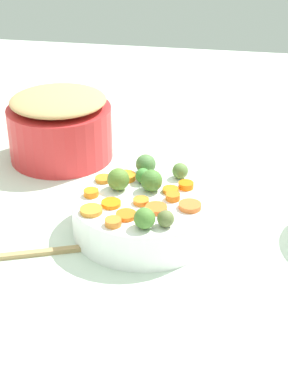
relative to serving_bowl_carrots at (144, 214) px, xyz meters
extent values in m
cube|color=silver|center=(-0.02, 0.03, -0.05)|extent=(2.40, 2.40, 0.02)
cylinder|color=white|center=(0.00, 0.00, 0.00)|extent=(0.26, 0.26, 0.07)
cylinder|color=red|center=(-0.24, 0.27, 0.02)|extent=(0.23, 0.23, 0.12)
ellipsoid|color=tan|center=(-0.24, 0.27, 0.10)|extent=(0.21, 0.21, 0.03)
cylinder|color=orange|center=(-0.09, 0.05, 0.04)|extent=(0.03, 0.03, 0.01)
cylinder|color=orange|center=(0.05, 0.00, 0.04)|extent=(0.03, 0.03, 0.01)
cylinder|color=orange|center=(0.00, -0.02, 0.04)|extent=(0.03, 0.03, 0.01)
cylinder|color=orange|center=(0.07, 0.05, 0.04)|extent=(0.03, 0.03, 0.01)
cylinder|color=orange|center=(-0.05, 0.06, 0.04)|extent=(0.05, 0.05, 0.01)
cylinder|color=orange|center=(-0.03, -0.10, 0.04)|extent=(0.04, 0.04, 0.01)
cylinder|color=orange|center=(-0.09, -0.01, 0.04)|extent=(0.04, 0.04, 0.01)
cylinder|color=orange|center=(0.03, -0.04, 0.04)|extent=(0.04, 0.04, 0.01)
cylinder|color=orange|center=(0.04, 0.03, 0.04)|extent=(0.04, 0.04, 0.01)
cylinder|color=orange|center=(0.09, -0.02, 0.04)|extent=(0.05, 0.05, 0.01)
cylinder|color=orange|center=(-0.02, -0.07, 0.04)|extent=(0.05, 0.05, 0.01)
cylinder|color=orange|center=(-0.05, -0.04, 0.04)|extent=(0.05, 0.05, 0.01)
cylinder|color=orange|center=(-0.08, -0.07, 0.04)|extent=(0.05, 0.05, 0.01)
sphere|color=#487B31|center=(0.01, 0.03, 0.06)|extent=(0.04, 0.04, 0.04)
sphere|color=#5C7D3E|center=(0.05, 0.08, 0.05)|extent=(0.03, 0.03, 0.03)
sphere|color=#587F2F|center=(-0.05, 0.02, 0.06)|extent=(0.04, 0.04, 0.04)
sphere|color=#5D6B39|center=(0.05, -0.09, 0.05)|extent=(0.03, 0.03, 0.03)
sphere|color=#428837|center=(-0.01, 0.05, 0.05)|extent=(0.03, 0.03, 0.03)
sphere|color=#517B41|center=(-0.01, 0.09, 0.05)|extent=(0.04, 0.04, 0.04)
sphere|color=#4B7E32|center=(0.02, -0.10, 0.05)|extent=(0.04, 0.04, 0.04)
cube|color=tan|center=(-0.18, -0.11, -0.03)|extent=(0.26, 0.11, 0.01)
camera|label=1|loc=(0.16, -0.88, 0.55)|focal=54.28mm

